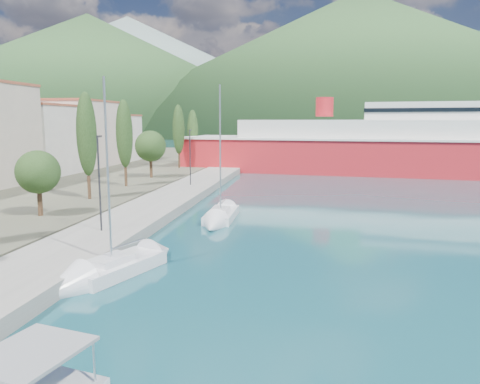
# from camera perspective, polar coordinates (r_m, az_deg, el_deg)

# --- Properties ---
(ground) EXTENTS (1400.00, 1400.00, 0.00)m
(ground) POSITION_cam_1_polar(r_m,az_deg,el_deg) (133.91, 7.02, 5.21)
(ground) COLOR #18505A
(quay) EXTENTS (5.00, 88.00, 0.80)m
(quay) POSITION_cam_1_polar(r_m,az_deg,el_deg) (42.42, -9.57, -1.47)
(quay) COLOR gray
(quay) RESTS_ON ground
(hills_far) EXTENTS (1480.00, 900.00, 180.00)m
(hills_far) POSITION_cam_1_polar(r_m,az_deg,el_deg) (650.19, 21.39, 14.15)
(hills_far) COLOR gray
(hills_far) RESTS_ON ground
(hills_near) EXTENTS (1010.00, 520.00, 115.00)m
(hills_near) POSITION_cam_1_polar(r_m,az_deg,el_deg) (399.49, 23.07, 13.87)
(hills_near) COLOR #30562B
(hills_near) RESTS_ON ground
(town_buildings) EXTENTS (9.20, 69.20, 11.30)m
(town_buildings) POSITION_cam_1_polar(r_m,az_deg,el_deg) (62.25, -26.97, 5.67)
(town_buildings) COLOR beige
(town_buildings) RESTS_ON land_strip
(tree_row) EXTENTS (3.88, 63.80, 10.14)m
(tree_row) POSITION_cam_1_polar(r_m,az_deg,el_deg) (50.22, -14.93, 5.93)
(tree_row) COLOR #47301E
(tree_row) RESTS_ON land_strip
(lamp_posts) EXTENTS (0.15, 44.44, 6.06)m
(lamp_posts) POSITION_cam_1_polar(r_m,az_deg,el_deg) (31.02, -16.61, 1.49)
(lamp_posts) COLOR #2D2D33
(lamp_posts) RESTS_ON quay
(sailboat_near) EXTENTS (4.61, 7.78, 10.73)m
(sailboat_near) POSITION_cam_1_polar(r_m,az_deg,el_deg) (23.85, -17.82, -9.98)
(sailboat_near) COLOR silver
(sailboat_near) RESTS_ON ground
(sailboat_mid) EXTENTS (2.24, 7.92, 11.33)m
(sailboat_mid) POSITION_cam_1_polar(r_m,az_deg,el_deg) (35.63, -2.80, -3.48)
(sailboat_mid) COLOR silver
(sailboat_mid) RESTS_ON ground
(ferry) EXTENTS (61.63, 20.54, 12.01)m
(ferry) POSITION_cam_1_polar(r_m,az_deg,el_deg) (73.78, 16.80, 5.06)
(ferry) COLOR red
(ferry) RESTS_ON ground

